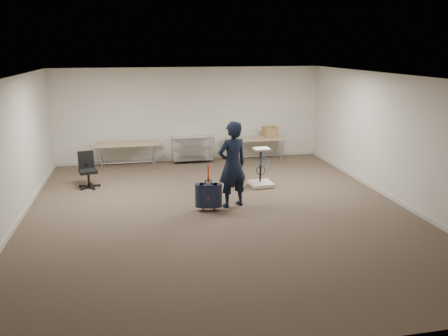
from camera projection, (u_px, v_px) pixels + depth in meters
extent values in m
plane|color=#433428|center=(219.00, 211.00, 9.24)|extent=(9.00, 9.00, 0.00)
plane|color=silver|center=(191.00, 115.00, 13.11)|extent=(8.00, 0.00, 8.00)
plane|color=silver|center=(298.00, 239.00, 4.61)|extent=(8.00, 0.00, 8.00)
plane|color=silver|center=(7.00, 156.00, 8.09)|extent=(0.00, 9.00, 9.00)
plane|color=silver|center=(396.00, 139.00, 9.63)|extent=(0.00, 9.00, 9.00)
plane|color=white|center=(218.00, 77.00, 8.49)|extent=(8.00, 8.00, 0.00)
cube|color=beige|center=(191.00, 158.00, 13.46)|extent=(8.00, 0.02, 0.10)
cube|color=beige|center=(17.00, 224.00, 8.45)|extent=(0.02, 9.00, 0.10)
cube|color=beige|center=(390.00, 197.00, 9.99)|extent=(0.02, 9.00, 0.10)
cube|color=#987F5D|center=(127.00, 144.00, 12.41)|extent=(1.80, 0.75, 0.03)
cylinder|color=gray|center=(128.00, 163.00, 12.56)|extent=(1.50, 0.02, 0.02)
cylinder|color=gray|center=(100.00, 160.00, 12.08)|extent=(0.13, 0.04, 0.69)
cylinder|color=gray|center=(155.00, 157.00, 12.37)|extent=(0.13, 0.04, 0.69)
cylinder|color=gray|center=(102.00, 155.00, 12.65)|extent=(0.13, 0.04, 0.69)
cylinder|color=gray|center=(154.00, 152.00, 12.94)|extent=(0.13, 0.04, 0.69)
cube|color=#987F5D|center=(256.00, 138.00, 13.14)|extent=(1.80, 0.75, 0.03)
cylinder|color=gray|center=(256.00, 156.00, 13.29)|extent=(1.50, 0.02, 0.02)
cylinder|color=gray|center=(234.00, 153.00, 12.81)|extent=(0.13, 0.04, 0.69)
cylinder|color=gray|center=(282.00, 151.00, 13.10)|extent=(0.13, 0.04, 0.69)
cylinder|color=gray|center=(230.00, 149.00, 13.38)|extent=(0.13, 0.04, 0.69)
cylinder|color=gray|center=(276.00, 147.00, 13.67)|extent=(0.13, 0.04, 0.69)
cylinder|color=silver|center=(173.00, 152.00, 12.77)|extent=(0.02, 0.02, 0.80)
cylinder|color=silver|center=(213.00, 150.00, 13.00)|extent=(0.02, 0.02, 0.80)
cylinder|color=silver|center=(172.00, 149.00, 13.19)|extent=(0.02, 0.02, 0.80)
cylinder|color=silver|center=(211.00, 147.00, 13.42)|extent=(0.02, 0.02, 0.80)
cube|color=silver|center=(193.00, 159.00, 13.17)|extent=(1.20, 0.45, 0.02)
cube|color=silver|center=(192.00, 148.00, 13.08)|extent=(1.20, 0.45, 0.02)
cube|color=silver|center=(192.00, 137.00, 12.99)|extent=(1.20, 0.45, 0.01)
imported|color=black|center=(232.00, 165.00, 9.31)|extent=(0.79, 0.65, 1.88)
cube|color=#161E32|center=(208.00, 195.00, 9.19)|extent=(0.40, 0.28, 0.50)
cube|color=black|center=(209.00, 207.00, 9.28)|extent=(0.35, 0.21, 0.03)
cylinder|color=black|center=(203.00, 209.00, 9.27)|extent=(0.04, 0.07, 0.07)
cylinder|color=black|center=(214.00, 209.00, 9.27)|extent=(0.04, 0.07, 0.07)
torus|color=black|center=(208.00, 183.00, 9.11)|extent=(0.16, 0.06, 0.16)
cube|color=#F13D0C|center=(208.00, 174.00, 9.08)|extent=(0.03, 0.01, 0.38)
cylinder|color=black|center=(89.00, 186.00, 10.79)|extent=(0.54, 0.54, 0.08)
cylinder|color=black|center=(89.00, 179.00, 10.74)|extent=(0.05, 0.05, 0.36)
cube|color=black|center=(88.00, 171.00, 10.69)|extent=(0.50, 0.50, 0.07)
cube|color=black|center=(86.00, 159.00, 10.80)|extent=(0.38, 0.14, 0.43)
cube|color=beige|center=(261.00, 184.00, 10.90)|extent=(0.57, 0.57, 0.09)
cylinder|color=black|center=(255.00, 189.00, 10.67)|extent=(0.06, 0.06, 0.04)
cylinder|color=black|center=(261.00, 165.00, 10.82)|extent=(0.05, 0.05, 0.85)
cube|color=beige|center=(262.00, 149.00, 10.66)|extent=(0.39, 0.34, 0.04)
torus|color=blue|center=(264.00, 162.00, 10.67)|extent=(0.28, 0.13, 0.26)
cube|color=brown|center=(270.00, 131.00, 13.27)|extent=(0.48, 0.40, 0.31)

